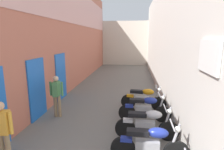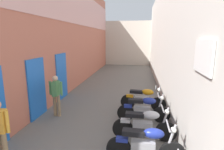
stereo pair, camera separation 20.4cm
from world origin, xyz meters
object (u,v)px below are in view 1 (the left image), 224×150
(motorcycle_fifth, at_px, (145,108))
(pedestrian_mid_alley, at_px, (2,130))
(pedestrian_further_down, at_px, (57,93))
(motorcycle_third, at_px, (150,143))
(motorcycle_sixth, at_px, (144,98))
(motorcycle_fourth, at_px, (147,123))

(motorcycle_fifth, xyz_separation_m, pedestrian_mid_alley, (-3.30, -2.76, 0.42))
(pedestrian_mid_alley, bearing_deg, pedestrian_further_down, 88.79)
(motorcycle_fifth, bearing_deg, motorcycle_third, -90.00)
(pedestrian_further_down, bearing_deg, motorcycle_sixth, 18.56)
(motorcycle_sixth, distance_m, pedestrian_further_down, 3.44)
(motorcycle_fourth, relative_size, motorcycle_sixth, 1.00)
(motorcycle_fourth, height_order, motorcycle_sixth, same)
(motorcycle_third, bearing_deg, pedestrian_mid_alley, -170.74)
(pedestrian_mid_alley, bearing_deg, motorcycle_fifth, 39.90)
(motorcycle_third, relative_size, motorcycle_fifth, 1.00)
(motorcycle_third, relative_size, pedestrian_mid_alley, 1.18)
(motorcycle_fifth, distance_m, motorcycle_sixth, 1.09)
(motorcycle_fifth, distance_m, pedestrian_mid_alley, 4.32)
(motorcycle_sixth, distance_m, pedestrian_mid_alley, 5.09)
(pedestrian_mid_alley, relative_size, pedestrian_further_down, 1.00)
(motorcycle_third, height_order, pedestrian_further_down, pedestrian_further_down)
(motorcycle_sixth, xyz_separation_m, pedestrian_further_down, (-3.24, -1.09, 0.42))
(motorcycle_fourth, bearing_deg, motorcycle_fifth, 90.00)
(motorcycle_third, xyz_separation_m, pedestrian_further_down, (-3.24, 2.22, 0.42))
(motorcycle_fifth, bearing_deg, motorcycle_sixth, 90.00)
(motorcycle_third, xyz_separation_m, motorcycle_fifth, (-0.00, 2.22, 0.00))
(motorcycle_sixth, bearing_deg, motorcycle_fifth, -90.00)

